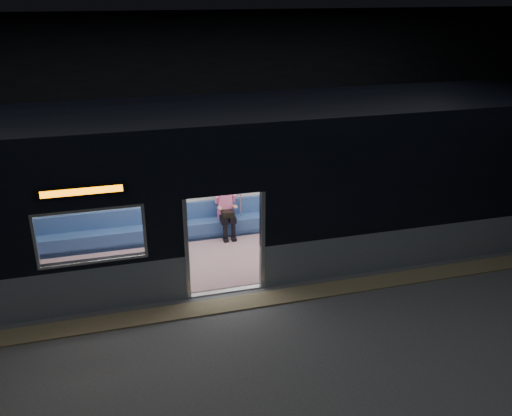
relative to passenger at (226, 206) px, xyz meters
name	(u,v)px	position (x,y,z in m)	size (l,w,h in m)	color
station_floor	(239,321)	(-0.57, -3.55, -0.78)	(24.00, 14.00, 0.01)	#47494C
station_envelope	(236,120)	(-0.57, -3.55, 2.89)	(24.00, 14.00, 5.00)	black
tactile_strip	(232,304)	(-0.57, -3.00, -0.76)	(22.80, 0.50, 0.03)	#8C7F59
metro_car	(209,179)	(-0.57, -1.00, 1.08)	(18.00, 3.04, 3.35)	gray
passenger	(226,206)	(0.00, 0.00, 0.00)	(0.40, 0.66, 1.30)	black
handbag	(228,214)	(0.00, -0.21, -0.10)	(0.28, 0.24, 0.14)	black
transit_map	(243,172)	(0.50, 0.31, 0.72)	(1.03, 0.03, 0.67)	white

